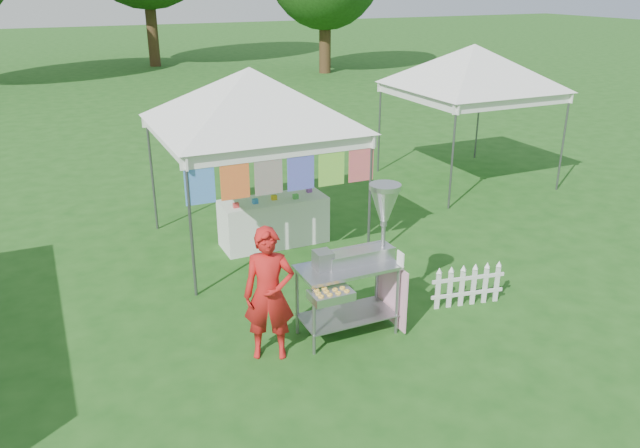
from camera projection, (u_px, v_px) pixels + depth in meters
name	position (u px, v px, depth m)	size (l,w,h in m)	color
ground	(349.00, 344.00, 7.85)	(120.00, 120.00, 0.00)	#1C4E16
canopy_main	(249.00, 68.00, 9.70)	(4.24, 4.24, 3.45)	#59595E
canopy_right	(475.00, 44.00, 13.11)	(4.24, 4.24, 3.45)	#59595E
donut_cart	(363.00, 250.00, 7.74)	(1.40, 0.95, 1.94)	gray
vendor	(269.00, 294.00, 7.32)	(0.61, 0.40, 1.66)	red
picket_fence	(468.00, 287.00, 8.67)	(1.07, 0.22, 0.56)	white
display_table	(274.00, 221.00, 10.68)	(1.80, 0.70, 0.81)	white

